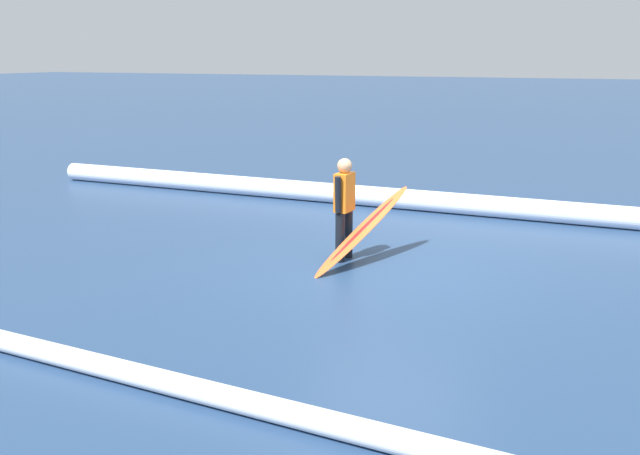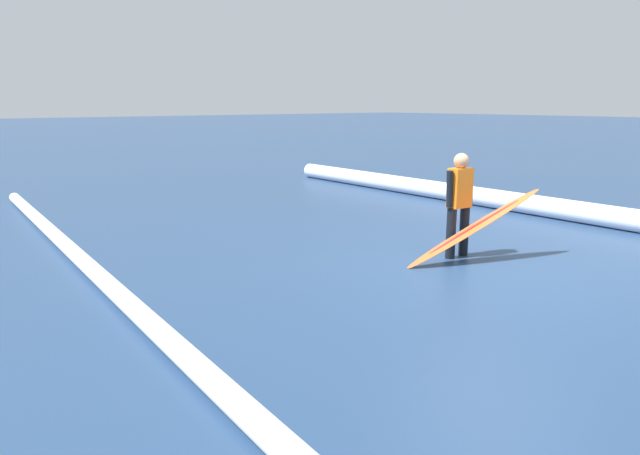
# 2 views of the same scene
# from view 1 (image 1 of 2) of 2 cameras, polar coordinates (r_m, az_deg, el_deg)

# --- Properties ---
(ground_plane) EXTENTS (170.28, 170.28, 0.00)m
(ground_plane) POSITION_cam_1_polar(r_m,az_deg,el_deg) (10.38, 5.73, -3.27)
(ground_plane) COLOR navy
(surfer) EXTENTS (0.22, 0.54, 1.53)m
(surfer) POSITION_cam_1_polar(r_m,az_deg,el_deg) (10.58, 1.95, 1.92)
(surfer) COLOR black
(surfer) RESTS_ON ground_plane
(surfboard) EXTENTS (0.94, 2.13, 1.04)m
(surfboard) POSITION_cam_1_polar(r_m,az_deg,el_deg) (10.53, 3.48, -0.16)
(surfboard) COLOR #E55926
(surfboard) RESTS_ON ground_plane
(wave_crest_foreground) EXTENTS (23.14, 0.78, 0.40)m
(wave_crest_foreground) POSITION_cam_1_polar(r_m,az_deg,el_deg) (13.74, 19.22, 1.11)
(wave_crest_foreground) COLOR white
(wave_crest_foreground) RESTS_ON ground_plane
(wave_crest_midground) EXTENTS (18.44, 1.46, 0.22)m
(wave_crest_midground) POSITION_cam_1_polar(r_m,az_deg,el_deg) (6.92, -13.50, -11.56)
(wave_crest_midground) COLOR white
(wave_crest_midground) RESTS_ON ground_plane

